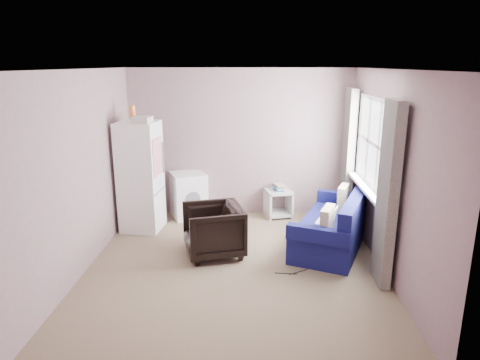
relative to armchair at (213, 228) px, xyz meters
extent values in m
cube|color=#806C53|center=(0.31, -0.34, -0.40)|extent=(3.80, 4.20, 0.02)
cube|color=silver|center=(0.31, -0.34, 2.12)|extent=(3.80, 4.20, 0.02)
cube|color=gray|center=(0.31, 1.77, 0.86)|extent=(3.80, 0.02, 2.50)
cube|color=gray|center=(0.31, -2.45, 0.86)|extent=(3.80, 0.02, 2.50)
cube|color=gray|center=(-1.60, -0.34, 0.86)|extent=(0.02, 4.20, 2.50)
cube|color=gray|center=(2.22, -0.34, 0.86)|extent=(0.02, 4.20, 2.50)
cube|color=white|center=(2.20, 0.36, 1.11)|extent=(0.01, 1.60, 1.20)
imported|color=black|center=(0.00, 0.00, 0.00)|extent=(0.89, 0.92, 0.78)
cube|color=white|center=(-1.22, 0.93, 0.47)|extent=(0.64, 0.64, 1.72)
cube|color=slate|center=(-0.92, 0.90, 0.25)|extent=(0.06, 0.55, 0.02)
cube|color=slate|center=(-0.89, 1.11, 0.74)|extent=(0.02, 0.03, 0.49)
cube|color=white|center=(-0.92, 0.87, 0.81)|extent=(0.04, 0.41, 0.59)
cylinder|color=orange|center=(-1.29, 0.98, 1.45)|extent=(0.09, 0.09, 0.24)
cube|color=beige|center=(-1.11, 0.82, 1.37)|extent=(0.28, 0.32, 0.09)
cube|color=white|center=(-0.57, 1.52, 0.00)|extent=(0.72, 0.72, 0.77)
cube|color=slate|center=(-0.56, 1.50, 0.35)|extent=(0.66, 0.65, 0.05)
cylinder|color=slate|center=(-0.46, 1.26, 0.00)|extent=(0.24, 0.12, 0.25)
cube|color=#B8B7B4|center=(0.97, 1.57, 0.06)|extent=(0.52, 0.52, 0.04)
cube|color=#B8B7B4|center=(0.97, 1.57, -0.33)|extent=(0.52, 0.52, 0.04)
cube|color=#B8B7B4|center=(0.79, 1.52, -0.15)|extent=(0.14, 0.42, 0.47)
cube|color=#B8B7B4|center=(1.16, 1.61, -0.15)|extent=(0.14, 0.42, 0.47)
cube|color=navy|center=(0.97, 1.57, 0.09)|extent=(0.19, 0.24, 0.03)
cube|color=tan|center=(0.99, 1.57, 0.12)|extent=(0.20, 0.24, 0.03)
cube|color=navy|center=(0.96, 1.57, 0.15)|extent=(0.18, 0.23, 0.03)
cube|color=tan|center=(0.98, 1.56, 0.18)|extent=(0.20, 0.24, 0.03)
cube|color=navy|center=(1.67, 0.35, -0.20)|extent=(1.39, 1.90, 0.38)
cube|color=navy|center=(1.97, 0.23, 0.20)|extent=(0.80, 1.66, 0.42)
cube|color=navy|center=(1.37, -0.42, 0.09)|extent=(0.80, 0.43, 0.19)
cube|color=navy|center=(1.98, 1.12, 0.09)|extent=(0.80, 0.43, 0.19)
cube|color=beige|center=(1.51, -0.18, 0.18)|extent=(0.25, 0.40, 0.38)
cube|color=beige|center=(1.92, 0.85, 0.18)|extent=(0.25, 0.40, 0.38)
cube|color=#B8B7B4|center=(1.57, 0.29, 0.00)|extent=(0.32, 0.37, 0.02)
cube|color=silver|center=(1.68, 0.24, 0.11)|extent=(0.17, 0.31, 0.21)
cube|color=white|center=(2.13, 0.36, 0.48)|extent=(0.14, 1.70, 0.04)
cube|color=white|center=(2.18, 0.36, 0.51)|extent=(0.02, 1.68, 0.05)
cube|color=white|center=(2.18, 0.36, 1.11)|extent=(0.02, 1.68, 0.05)
cube|color=white|center=(2.18, 0.36, 1.71)|extent=(0.02, 1.68, 0.05)
cube|color=white|center=(2.18, -0.44, 1.11)|extent=(0.02, 0.05, 1.20)
cube|color=white|center=(2.18, 0.10, 1.11)|extent=(0.02, 0.05, 1.20)
cube|color=white|center=(2.18, 0.63, 1.11)|extent=(0.02, 0.05, 1.20)
cube|color=white|center=(2.18, 1.16, 1.11)|extent=(0.02, 0.05, 1.20)
cube|color=beige|center=(2.09, -0.72, 0.71)|extent=(0.12, 0.46, 2.18)
cube|color=beige|center=(2.09, 1.44, 0.71)|extent=(0.12, 0.46, 2.18)
cylinder|color=black|center=(1.13, -0.51, -0.38)|extent=(0.25, 0.16, 0.01)
cylinder|color=black|center=(0.97, -0.55, -0.38)|extent=(0.28, 0.03, 0.01)
camera|label=1|loc=(0.55, -5.46, 2.17)|focal=32.00mm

